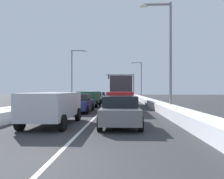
{
  "coord_description": "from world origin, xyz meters",
  "views": [
    {
      "loc": [
        1.8,
        -4.78,
        1.79
      ],
      "look_at": [
        -0.38,
        43.49,
        2.01
      ],
      "focal_mm": 35.05,
      "sensor_mm": 36.0,
      "label": 1
    }
  ],
  "objects": [
    {
      "name": "snow_bank_right_shoulder",
      "position": [
        5.3,
        26.56,
        0.33
      ],
      "size": [
        1.25,
        58.43,
        0.66
      ],
      "primitive_type": "cube",
      "color": "white",
      "rests_on": "ground"
    },
    {
      "name": "suv_silver_center_lane_nearest",
      "position": [
        -1.77,
        6.41,
        1.02
      ],
      "size": [
        2.16,
        4.9,
        1.67
      ],
      "color": "#B7BABF",
      "rests_on": "ground"
    },
    {
      "name": "suv_green_center_lane_third",
      "position": [
        -1.79,
        19.37,
        1.02
      ],
      "size": [
        2.16,
        4.9,
        1.67
      ],
      "color": "#1E5633",
      "rests_on": "ground"
    },
    {
      "name": "ground_plane",
      "position": [
        0.0,
        21.25,
        0.0
      ],
      "size": [
        138.11,
        138.11,
        0.0
      ],
      "primitive_type": "plane",
      "color": "#333335"
    },
    {
      "name": "suv_tan_right_lane_fourth",
      "position": [
        1.61,
        29.33,
        1.02
      ],
      "size": [
        2.16,
        4.9,
        1.67
      ],
      "color": "#937F60",
      "rests_on": "ground"
    },
    {
      "name": "street_lamp_right_mid",
      "position": [
        5.86,
        45.15,
        4.95
      ],
      "size": [
        2.66,
        0.36,
        8.28
      ],
      "color": "gray",
      "rests_on": "ground"
    },
    {
      "name": "suv_red_right_lane_second",
      "position": [
        1.66,
        13.15,
        1.02
      ],
      "size": [
        2.16,
        4.9,
        1.67
      ],
      "color": "maroon",
      "rests_on": "ground"
    },
    {
      "name": "sedan_charcoal_right_lane_fifth",
      "position": [
        1.85,
        35.73,
        0.76
      ],
      "size": [
        2.0,
        4.5,
        1.51
      ],
      "color": "#38383D",
      "rests_on": "ground"
    },
    {
      "name": "traffic_light_gantry",
      "position": [
        2.57,
        53.11,
        4.5
      ],
      "size": [
        7.54,
        0.47,
        6.2
      ],
      "color": "slate",
      "rests_on": "ground"
    },
    {
      "name": "street_lamp_left_mid",
      "position": [
        -6.14,
        31.04,
        5.08
      ],
      "size": [
        2.66,
        0.36,
        8.53
      ],
      "color": "gray",
      "rests_on": "ground"
    },
    {
      "name": "sedan_maroon_center_lane_fifth",
      "position": [
        -1.89,
        32.76,
        0.76
      ],
      "size": [
        2.0,
        4.5,
        1.51
      ],
      "color": "maroon",
      "rests_on": "ground"
    },
    {
      "name": "street_lamp_right_near",
      "position": [
        5.45,
        13.28,
        5.33
      ],
      "size": [
        2.66,
        0.36,
        9.01
      ],
      "color": "gray",
      "rests_on": "ground"
    },
    {
      "name": "box_truck_right_lane_third",
      "position": [
        1.72,
        21.42,
        1.9
      ],
      "size": [
        2.53,
        7.2,
        3.36
      ],
      "color": "black",
      "rests_on": "ground"
    },
    {
      "name": "sedan_gray_right_lane_nearest",
      "position": [
        1.72,
        6.29,
        0.76
      ],
      "size": [
        2.0,
        4.5,
        1.51
      ],
      "color": "slate",
      "rests_on": "ground"
    },
    {
      "name": "sedan_white_center_lane_fourth",
      "position": [
        -1.88,
        26.31,
        0.76
      ],
      "size": [
        2.0,
        4.5,
        1.51
      ],
      "color": "silver",
      "rests_on": "ground"
    },
    {
      "name": "sedan_navy_center_lane_second",
      "position": [
        -1.7,
        13.01,
        0.76
      ],
      "size": [
        2.0,
        4.5,
        1.51
      ],
      "color": "navy",
      "rests_on": "ground"
    },
    {
      "name": "snow_bank_left_shoulder",
      "position": [
        -5.3,
        26.56,
        0.33
      ],
      "size": [
        2.1,
        58.43,
        0.65
      ],
      "primitive_type": "cube",
      "color": "white",
      "rests_on": "ground"
    },
    {
      "name": "lane_stripe_between_right_lane_and_center_lane",
      "position": [
        -0.0,
        26.56,
        0.0
      ],
      "size": [
        0.14,
        58.43,
        0.01
      ],
      "primitive_type": "cube",
      "color": "silver",
      "rests_on": "ground"
    }
  ]
}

